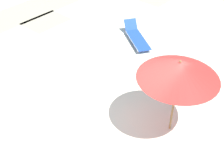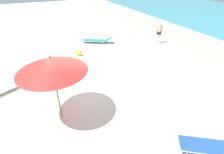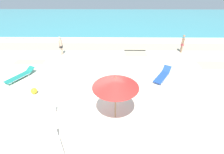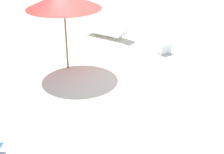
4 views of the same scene
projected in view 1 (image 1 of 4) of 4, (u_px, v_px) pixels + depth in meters
ground_plane at (127, 127)px, 9.90m from camera, size 60.00×60.00×0.16m
beach_umbrella at (179, 71)px, 8.42m from camera, size 2.31×2.31×2.55m
sun_lounger_under_umbrella at (137, 37)px, 13.91m from camera, size 1.72×2.19×0.60m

